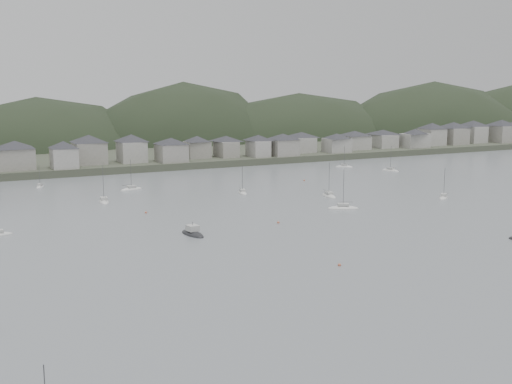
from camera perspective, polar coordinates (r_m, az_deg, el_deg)
ground at (r=122.74m, az=15.92°, el=-8.04°), size 900.00×900.00×0.00m
far_shore_land at (r=390.66m, az=-14.54°, el=4.20°), size 900.00×250.00×3.00m
forested_ridge at (r=368.27m, az=-12.89°, el=1.94°), size 851.55×103.94×102.57m
waterfront_town at (r=300.37m, az=-0.54°, el=4.32°), size 451.48×28.46×12.92m
sailboat_lead at (r=210.76m, az=6.50°, el=-0.35°), size 4.00×9.15×12.09m
moored_fleet at (r=165.30m, az=-0.15°, el=-3.05°), size 241.18×177.91×12.61m
motor_launch_far at (r=157.40m, az=-5.66°, el=-3.71°), size 4.64×9.53×4.16m
mooring_buoys at (r=170.62m, az=2.24°, el=-2.67°), size 170.43×135.07×0.70m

